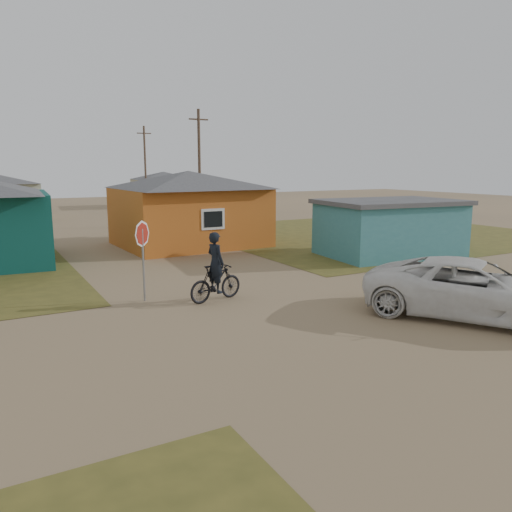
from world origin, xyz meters
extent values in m
plane|color=#8C7250|center=(0.00, 0.00, 0.00)|extent=(120.00, 120.00, 0.00)
cube|color=brown|center=(14.00, 13.00, 0.01)|extent=(20.00, 18.00, 0.00)
cube|color=#BD5E1D|center=(2.50, 14.00, 1.50)|extent=(7.21, 6.24, 3.00)
pyramid|color=#3F3E41|center=(2.50, 14.00, 3.45)|extent=(7.72, 6.76, 0.90)
cube|color=silver|center=(2.50, 10.97, 1.65)|extent=(1.20, 0.06, 1.00)
cube|color=black|center=(2.50, 10.94, 1.65)|extent=(0.95, 0.04, 0.75)
cube|color=teal|center=(9.50, 6.50, 1.20)|extent=(6.39, 4.61, 2.40)
cube|color=#3F3E41|center=(9.50, 6.50, 2.50)|extent=(6.71, 4.93, 0.20)
cube|color=#9A926D|center=(10.00, 40.00, 1.40)|extent=(6.41, 5.50, 2.80)
pyramid|color=#3F3E41|center=(10.00, 40.00, 3.20)|extent=(6.95, 6.05, 0.80)
cylinder|color=brown|center=(6.50, 22.00, 4.00)|extent=(0.20, 0.20, 8.00)
cube|color=brown|center=(6.50, 22.00, 7.30)|extent=(1.40, 0.10, 0.10)
cylinder|color=brown|center=(7.50, 38.00, 4.00)|extent=(0.20, 0.20, 8.00)
cube|color=brown|center=(7.50, 38.00, 7.30)|extent=(1.40, 0.10, 0.10)
cylinder|color=gray|center=(-2.94, 4.13, 1.13)|extent=(0.07, 0.07, 2.25)
imported|color=black|center=(-1.00, 3.06, 0.57)|extent=(1.98, 0.93, 1.15)
imported|color=black|center=(-1.00, 3.06, 1.21)|extent=(0.59, 0.77, 1.88)
imported|color=white|center=(4.46, -1.98, 0.80)|extent=(5.34, 6.31, 1.61)
camera|label=1|loc=(-7.25, -10.67, 4.11)|focal=35.00mm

